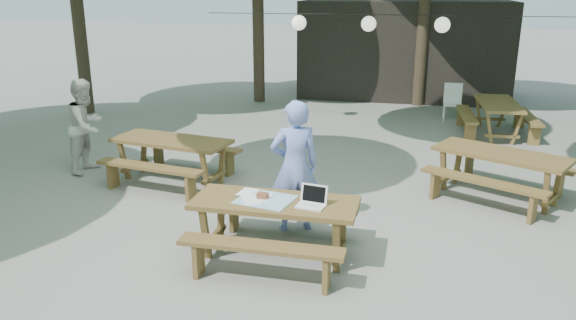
# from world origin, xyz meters

# --- Properties ---
(ground) EXTENTS (80.00, 80.00, 0.00)m
(ground) POSITION_xyz_m (0.00, 0.00, 0.00)
(ground) COLOR slate
(ground) RESTS_ON ground
(pavilion) EXTENTS (6.00, 3.00, 2.80)m
(pavilion) POSITION_xyz_m (0.50, 10.50, 1.40)
(pavilion) COLOR black
(pavilion) RESTS_ON ground
(main_picnic_table) EXTENTS (2.00, 1.58, 0.75)m
(main_picnic_table) POSITION_xyz_m (-0.62, -0.88, 0.39)
(main_picnic_table) COLOR brown
(main_picnic_table) RESTS_ON ground
(picnic_table_nw) EXTENTS (2.13, 1.86, 0.75)m
(picnic_table_nw) POSITION_xyz_m (-3.03, 1.46, 0.39)
(picnic_table_nw) COLOR brown
(picnic_table_nw) RESTS_ON ground
(picnic_table_ne) EXTENTS (2.41, 2.28, 0.75)m
(picnic_table_ne) POSITION_xyz_m (2.31, 1.90, 0.39)
(picnic_table_ne) COLOR brown
(picnic_table_ne) RESTS_ON ground
(picnic_table_far_e) EXTENTS (1.67, 2.04, 0.75)m
(picnic_table_far_e) POSITION_xyz_m (2.74, 6.01, 0.39)
(picnic_table_far_e) COLOR brown
(picnic_table_far_e) RESTS_ON ground
(woman) EXTENTS (0.78, 0.67, 1.81)m
(woman) POSITION_xyz_m (-0.57, 0.01, 0.91)
(woman) COLOR #7D90E5
(woman) RESTS_ON ground
(second_person) EXTENTS (0.66, 0.83, 1.68)m
(second_person) POSITION_xyz_m (-4.73, 1.65, 0.84)
(second_person) COLOR silver
(second_person) RESTS_ON ground
(plastic_chair) EXTENTS (0.44, 0.44, 0.90)m
(plastic_chair) POSITION_xyz_m (1.84, 7.31, 0.26)
(plastic_chair) COLOR white
(plastic_chair) RESTS_ON ground
(laptop) EXTENTS (0.37, 0.31, 0.24)m
(laptop) POSITION_xyz_m (-0.15, -0.93, 0.81)
(laptop) COLOR white
(laptop) RESTS_ON main_picnic_table
(tabletop_clutter) EXTENTS (0.77, 0.66, 0.08)m
(tabletop_clutter) POSITION_xyz_m (-0.76, -0.87, 0.76)
(tabletop_clutter) COLOR #398DC4
(tabletop_clutter) RESTS_ON main_picnic_table
(paper_lanterns) EXTENTS (9.00, 0.34, 0.38)m
(paper_lanterns) POSITION_xyz_m (-0.19, 6.00, 2.40)
(paper_lanterns) COLOR black
(paper_lanterns) RESTS_ON ground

